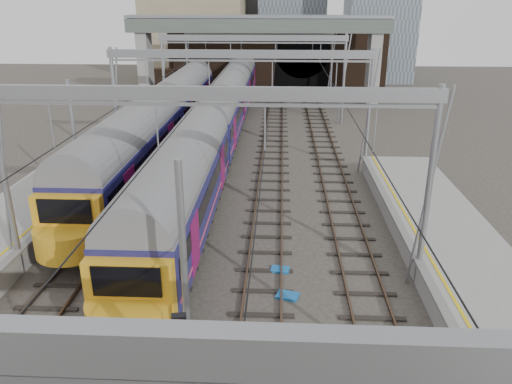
{
  "coord_description": "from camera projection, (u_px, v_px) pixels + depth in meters",
  "views": [
    {
      "loc": [
        2.57,
        -9.87,
        10.73
      ],
      "look_at": [
        1.49,
        11.71,
        2.4
      ],
      "focal_mm": 35.0,
      "sensor_mm": 36.0,
      "label": 1
    }
  ],
  "objects": [
    {
      "name": "tracks",
      "position": [
        232.0,
        211.0,
        27.15
      ],
      "size": [
        14.4,
        80.0,
        0.22
      ],
      "color": "#4C3828",
      "rests_on": "ground"
    },
    {
      "name": "overhead_line",
      "position": [
        240.0,
        72.0,
        30.84
      ],
      "size": [
        16.8,
        80.0,
        8.0
      ],
      "color": "gray",
      "rests_on": "ground"
    },
    {
      "name": "retaining_wall",
      "position": [
        272.0,
        57.0,
        59.94
      ],
      "size": [
        28.0,
        2.75,
        9.0
      ],
      "color": "#301F15",
      "rests_on": "ground"
    },
    {
      "name": "overbridge",
      "position": [
        258.0,
        35.0,
        53.43
      ],
      "size": [
        28.0,
        3.0,
        9.25
      ],
      "color": "gray",
      "rests_on": "ground"
    },
    {
      "name": "train_main",
      "position": [
        232.0,
        95.0,
        46.24
      ],
      "size": [
        2.89,
        66.7,
        4.94
      ],
      "color": "black",
      "rests_on": "ground"
    },
    {
      "name": "train_second",
      "position": [
        162.0,
        121.0,
        36.01
      ],
      "size": [
        2.96,
        34.27,
        5.04
      ],
      "color": "black",
      "rests_on": "ground"
    },
    {
      "name": "signal_near_centre",
      "position": [
        184.0,
        372.0,
        11.3
      ],
      "size": [
        0.34,
        0.45,
        4.47
      ],
      "rotation": [
        0.0,
        0.0,
        0.16
      ],
      "color": "black",
      "rests_on": "ground"
    },
    {
      "name": "equip_cover_b",
      "position": [
        280.0,
        269.0,
        21.16
      ],
      "size": [
        0.84,
        0.64,
        0.09
      ],
      "primitive_type": "cube",
      "rotation": [
        0.0,
        0.0,
        -0.13
      ],
      "color": "#165EA9",
      "rests_on": "ground"
    },
    {
      "name": "equip_cover_c",
      "position": [
        288.0,
        296.0,
        19.29
      ],
      "size": [
        0.97,
        0.8,
        0.1
      ],
      "primitive_type": "cube",
      "rotation": [
        0.0,
        0.0,
        -0.28
      ],
      "color": "#165EA9",
      "rests_on": "ground"
    }
  ]
}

